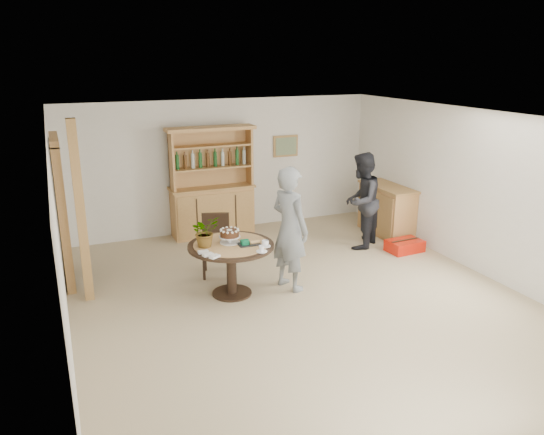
{
  "coord_description": "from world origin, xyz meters",
  "views": [
    {
      "loc": [
        -2.95,
        -6.01,
        3.25
      ],
      "look_at": [
        -0.18,
        0.64,
        1.05
      ],
      "focal_mm": 35.0,
      "sensor_mm": 36.0,
      "label": 1
    }
  ],
  "objects": [
    {
      "name": "sideboard",
      "position": [
        2.74,
        2.0,
        0.47
      ],
      "size": [
        0.54,
        1.26,
        0.94
      ],
      "color": "tan",
      "rests_on": "ground"
    },
    {
      "name": "doorway",
      "position": [
        -2.93,
        2.0,
        1.11
      ],
      "size": [
        0.13,
        1.1,
        2.18
      ],
      "color": "black",
      "rests_on": "ground"
    },
    {
      "name": "flower_vase",
      "position": [
        -1.17,
        0.63,
        0.97
      ],
      "size": [
        0.47,
        0.44,
        0.42
      ],
      "primitive_type": "imported",
      "rotation": [
        0.0,
        0.0,
        0.35
      ],
      "color": "#3F7233",
      "rests_on": "dining_table"
    },
    {
      "name": "gift_tray",
      "position": [
        -0.6,
        0.46,
        0.79
      ],
      "size": [
        0.3,
        0.2,
        0.08
      ],
      "color": "black",
      "rests_on": "dining_table"
    },
    {
      "name": "ground",
      "position": [
        0.0,
        0.0,
        0.0
      ],
      "size": [
        7.0,
        7.0,
        0.0
      ],
      "primitive_type": "plane",
      "color": "#C3B386",
      "rests_on": "ground"
    },
    {
      "name": "teen_boy",
      "position": [
        0.03,
        0.48,
        0.9
      ],
      "size": [
        0.62,
        0.76,
        1.8
      ],
      "primitive_type": "imported",
      "rotation": [
        0.0,
        0.0,
        1.9
      ],
      "color": "slate",
      "rests_on": "ground"
    },
    {
      "name": "adult_person",
      "position": [
        1.9,
        1.58,
        0.84
      ],
      "size": [
        1.04,
        1.01,
        1.69
      ],
      "primitive_type": "imported",
      "rotation": [
        0.0,
        0.0,
        3.82
      ],
      "color": "black",
      "rests_on": "ground"
    },
    {
      "name": "red_suitcase",
      "position": [
        2.5,
        1.07,
        0.1
      ],
      "size": [
        0.62,
        0.44,
        0.21
      ],
      "rotation": [
        0.0,
        0.0,
        0.06
      ],
      "color": "red",
      "rests_on": "ground"
    },
    {
      "name": "napkins",
      "position": [
        -1.23,
        0.27,
        0.77
      ],
      "size": [
        0.24,
        0.33,
        0.03
      ],
      "color": "white",
      "rests_on": "dining_table"
    },
    {
      "name": "dining_table",
      "position": [
        -0.82,
        0.58,
        0.6
      ],
      "size": [
        1.2,
        1.2,
        0.76
      ],
      "color": "black",
      "rests_on": "ground"
    },
    {
      "name": "pine_post",
      "position": [
        -2.7,
        1.2,
        1.25
      ],
      "size": [
        0.12,
        0.12,
        2.5
      ],
      "primitive_type": "cube",
      "color": "tan",
      "rests_on": "ground"
    },
    {
      "name": "hutch",
      "position": [
        -0.3,
        3.24,
        0.69
      ],
      "size": [
        1.62,
        0.54,
        2.04
      ],
      "color": "tan",
      "rests_on": "ground"
    },
    {
      "name": "coffee_cup_a",
      "position": [
        -0.42,
        0.3,
        0.8
      ],
      "size": [
        0.15,
        0.15,
        0.09
      ],
      "color": "white",
      "rests_on": "dining_table"
    },
    {
      "name": "coffee_cup_b",
      "position": [
        -0.54,
        0.13,
        0.79
      ],
      "size": [
        0.15,
        0.15,
        0.08
      ],
      "color": "white",
      "rests_on": "dining_table"
    },
    {
      "name": "room_shell",
      "position": [
        0.0,
        0.01,
        1.74
      ],
      "size": [
        6.04,
        7.04,
        2.52
      ],
      "color": "white",
      "rests_on": "ground"
    },
    {
      "name": "birthday_cake",
      "position": [
        -0.82,
        0.63,
        0.88
      ],
      "size": [
        0.3,
        0.3,
        0.2
      ],
      "color": "white",
      "rests_on": "dining_table"
    },
    {
      "name": "dining_chair",
      "position": [
        -0.79,
        1.41,
        0.54
      ],
      "size": [
        0.53,
        0.53,
        0.95
      ],
      "rotation": [
        0.0,
        0.0,
        -0.32
      ],
      "color": "black",
      "rests_on": "ground"
    }
  ]
}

